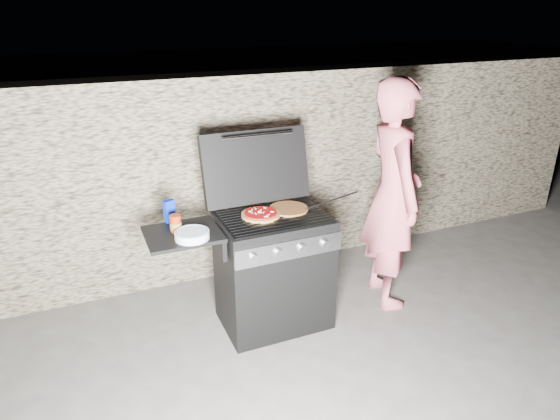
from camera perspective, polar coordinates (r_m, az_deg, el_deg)
name	(u,v)px	position (r m, az deg, el deg)	size (l,w,h in m)	color
ground	(274,321)	(4.08, -0.66, -12.53)	(50.00, 50.00, 0.00)	#47423E
stone_wall	(230,175)	(4.56, -5.78, 4.00)	(8.00, 0.35, 1.80)	tan
gas_grill	(243,277)	(3.76, -4.25, -7.68)	(1.34, 0.79, 0.91)	black
pizza_topped	(261,214)	(3.63, -2.22, -0.45)	(0.28, 0.28, 0.03)	tan
pizza_plain	(288,209)	(3.73, 0.98, 0.14)	(0.29, 0.29, 0.02)	#AF6E32
sauce_jar	(176,223)	(3.46, -11.85, -1.50)	(0.08, 0.08, 0.12)	maroon
blue_carton	(169,211)	(3.62, -12.54, -0.11)	(0.08, 0.04, 0.16)	#072099
plate_stack	(192,235)	(3.35, -10.03, -2.81)	(0.23, 0.23, 0.05)	white
person	(393,195)	(4.07, 12.75, 1.64)	(0.68, 0.44, 1.86)	#D15C6A
tongs	(329,201)	(3.79, 5.65, 1.07)	(0.01, 0.01, 0.49)	black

